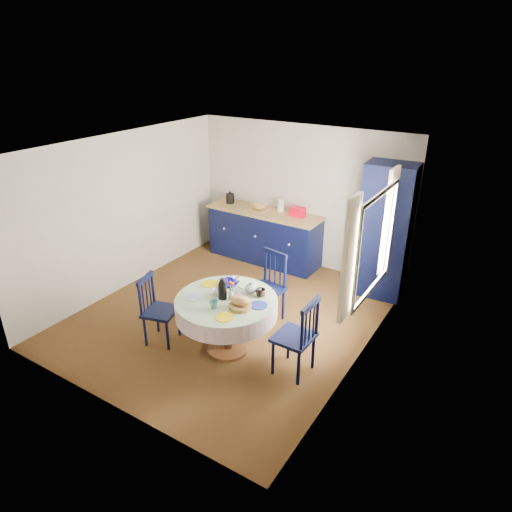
# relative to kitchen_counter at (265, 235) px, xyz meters

# --- Properties ---
(floor) EXTENTS (4.50, 4.50, 0.00)m
(floor) POSITION_rel_kitchen_counter_xyz_m (0.57, -1.96, -0.49)
(floor) COLOR black
(floor) RESTS_ON ground
(ceiling) EXTENTS (4.50, 4.50, 0.00)m
(ceiling) POSITION_rel_kitchen_counter_xyz_m (0.57, -1.96, 2.01)
(ceiling) COLOR white
(ceiling) RESTS_ON wall_back
(wall_back) EXTENTS (4.00, 0.02, 2.50)m
(wall_back) POSITION_rel_kitchen_counter_xyz_m (0.57, 0.29, 0.76)
(wall_back) COLOR beige
(wall_back) RESTS_ON floor
(wall_left) EXTENTS (0.02, 4.50, 2.50)m
(wall_left) POSITION_rel_kitchen_counter_xyz_m (-1.43, -1.96, 0.76)
(wall_left) COLOR beige
(wall_left) RESTS_ON floor
(wall_right) EXTENTS (0.02, 4.50, 2.50)m
(wall_right) POSITION_rel_kitchen_counter_xyz_m (2.57, -1.96, 0.76)
(wall_right) COLOR beige
(wall_right) RESTS_ON floor
(window) EXTENTS (0.10, 1.74, 1.45)m
(window) POSITION_rel_kitchen_counter_xyz_m (2.52, -1.66, 1.03)
(window) COLOR white
(window) RESTS_ON wall_right
(kitchen_counter) EXTENTS (2.17, 0.71, 1.20)m
(kitchen_counter) POSITION_rel_kitchen_counter_xyz_m (0.00, 0.00, 0.00)
(kitchen_counter) COLOR black
(kitchen_counter) RESTS_ON floor
(pantry_cabinet) EXTENTS (0.78, 0.58, 2.13)m
(pantry_cabinet) POSITION_rel_kitchen_counter_xyz_m (2.23, -0.11, 0.57)
(pantry_cabinet) COLOR black
(pantry_cabinet) RESTS_ON floor
(dining_table) EXTENTS (1.29, 1.29, 1.06)m
(dining_table) POSITION_rel_kitchen_counter_xyz_m (1.07, -2.69, 0.17)
(dining_table) COLOR brown
(dining_table) RESTS_ON floor
(chair_left) EXTENTS (0.51, 0.52, 0.95)m
(chair_left) POSITION_rel_kitchen_counter_xyz_m (0.14, -2.98, -0.01)
(chair_left) COLOR black
(chair_left) RESTS_ON floor
(chair_far) EXTENTS (0.54, 0.52, 1.03)m
(chair_far) POSITION_rel_kitchen_counter_xyz_m (1.09, -1.73, 0.03)
(chair_far) COLOR black
(chair_far) RESTS_ON floor
(chair_right) EXTENTS (0.45, 0.47, 1.03)m
(chair_right) POSITION_rel_kitchen_counter_xyz_m (2.02, -2.61, 0.03)
(chair_right) COLOR black
(chair_right) RESTS_ON floor
(mug_a) EXTENTS (0.11, 0.11, 0.09)m
(mug_a) POSITION_rel_kitchen_counter_xyz_m (0.89, -2.67, 0.33)
(mug_a) COLOR silver
(mug_a) RESTS_ON dining_table
(mug_b) EXTENTS (0.11, 0.11, 0.10)m
(mug_b) POSITION_rel_kitchen_counter_xyz_m (1.06, -2.95, 0.34)
(mug_b) COLOR #286864
(mug_b) RESTS_ON dining_table
(mug_c) EXTENTS (0.13, 0.13, 0.10)m
(mug_c) POSITION_rel_kitchen_counter_xyz_m (1.39, -2.41, 0.34)
(mug_c) COLOR black
(mug_c) RESTS_ON dining_table
(mug_d) EXTENTS (0.10, 0.10, 0.09)m
(mug_d) POSITION_rel_kitchen_counter_xyz_m (0.93, -2.28, 0.34)
(mug_d) COLOR silver
(mug_d) RESTS_ON dining_table
(cobalt_bowl) EXTENTS (0.25, 0.25, 0.06)m
(cobalt_bowl) POSITION_rel_kitchen_counter_xyz_m (0.89, -2.39, 0.32)
(cobalt_bowl) COLOR #090380
(cobalt_bowl) RESTS_ON dining_table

